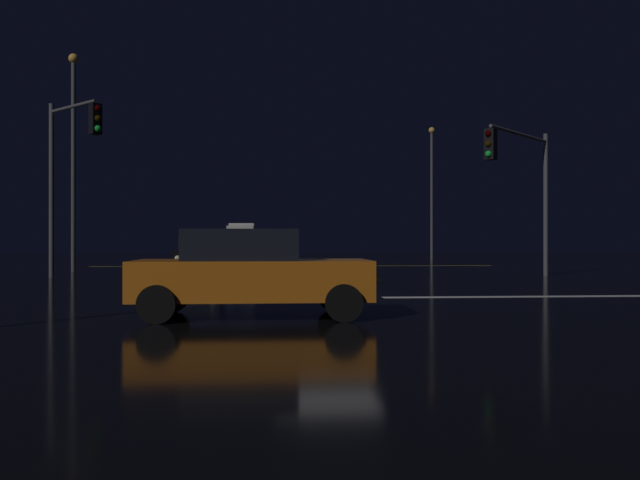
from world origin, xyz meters
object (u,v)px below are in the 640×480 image
at_px(sedan_orange_crossing, 250,272).
at_px(sedan_gray, 241,248).
at_px(sedan_red, 236,248).
at_px(streetlamp_right_far, 432,184).
at_px(traffic_signal_nw, 69,157).
at_px(box_truck, 242,238).
at_px(sedan_white, 230,251).
at_px(streetlamp_left_near, 73,147).
at_px(sedan_green, 233,249).
at_px(sedan_silver, 218,252).
at_px(traffic_signal_ne, 523,172).
at_px(sedan_black, 201,255).

bearing_deg(sedan_orange_crossing, sedan_gray, 92.63).
distance_m(sedan_red, streetlamp_right_far, 15.68).
bearing_deg(sedan_orange_crossing, traffic_signal_nw, 118.79).
xyz_separation_m(box_truck, streetlamp_right_far, (14.17, -18.70, 3.71)).
bearing_deg(sedan_orange_crossing, sedan_white, 94.07).
bearing_deg(sedan_red, streetlamp_left_near, -106.18).
bearing_deg(sedan_white, sedan_orange_crossing, -85.93).
relative_size(sedan_green, streetlamp_right_far, 0.46).
distance_m(sedan_silver, streetlamp_left_near, 8.46).
relative_size(sedan_white, sedan_gray, 1.00).
height_order(sedan_white, traffic_signal_ne, traffic_signal_ne).
relative_size(sedan_gray, streetlamp_right_far, 0.46).
bearing_deg(traffic_signal_nw, sedan_green, 77.52).
relative_size(sedan_green, sedan_gray, 1.00).
bearing_deg(traffic_signal_ne, streetlamp_right_far, 84.44).
xyz_separation_m(sedan_green, sedan_red, (-0.11, 6.21, 0.00)).
bearing_deg(sedan_silver, streetlamp_right_far, 41.94).
bearing_deg(sedan_gray, sedan_green, -90.28).
distance_m(sedan_white, box_truck, 26.11).
height_order(sedan_black, streetlamp_left_near, streetlamp_left_near).
relative_size(sedan_white, traffic_signal_ne, 0.78).
distance_m(sedan_white, streetlamp_left_near, 11.77).
distance_m(sedan_black, sedan_orange_crossing, 15.40).
xyz_separation_m(sedan_red, traffic_signal_ne, (11.86, -27.87, 3.08)).
distance_m(sedan_red, sedan_gray, 5.88).
relative_size(sedan_gray, streetlamp_left_near, 0.44).
height_order(sedan_green, box_truck, box_truck).
bearing_deg(sedan_green, streetlamp_right_far, 4.35).
distance_m(sedan_green, streetlamp_right_far, 14.74).
height_order(traffic_signal_ne, streetlamp_right_far, streetlamp_right_far).
bearing_deg(streetlamp_right_far, sedan_red, 159.88).
distance_m(sedan_white, sedan_orange_crossing, 27.15).
distance_m(sedan_black, streetlamp_right_far, 24.39).
height_order(sedan_black, sedan_silver, same).
xyz_separation_m(sedan_white, sedan_orange_crossing, (1.93, -27.08, 0.00)).
xyz_separation_m(sedan_green, streetlamp_left_near, (-6.25, -14.94, 4.77)).
distance_m(sedan_orange_crossing, traffic_signal_nw, 14.57).
height_order(sedan_white, streetlamp_right_far, streetlamp_right_far).
distance_m(sedan_green, streetlamp_left_near, 16.88).
bearing_deg(sedan_red, sedan_silver, -90.03).
bearing_deg(sedan_gray, sedan_silver, -90.43).
bearing_deg(traffic_signal_nw, sedan_gray, 81.90).
bearing_deg(streetlamp_left_near, sedan_silver, 28.65).
xyz_separation_m(sedan_white, streetlamp_left_near, (-6.47, -8.60, 4.77)).
xyz_separation_m(sedan_orange_crossing, traffic_signal_nw, (-6.80, 12.38, 3.57)).
height_order(sedan_black, traffic_signal_ne, traffic_signal_ne).
relative_size(sedan_green, box_truck, 0.52).
distance_m(box_truck, sedan_orange_crossing, 53.23).
bearing_deg(sedan_silver, sedan_gray, 89.57).
distance_m(traffic_signal_nw, streetlamp_left_near, 6.41).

